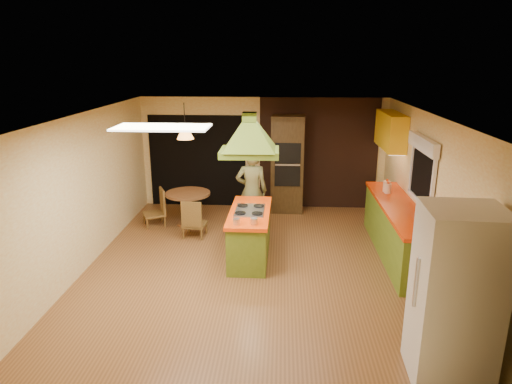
# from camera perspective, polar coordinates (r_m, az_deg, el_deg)

# --- Properties ---
(ground) EXTENTS (6.50, 6.50, 0.00)m
(ground) POSITION_cam_1_polar(r_m,az_deg,el_deg) (7.69, -0.23, -9.26)
(ground) COLOR brown
(ground) RESTS_ON ground
(room_walls) EXTENTS (5.50, 6.50, 6.50)m
(room_walls) POSITION_cam_1_polar(r_m,az_deg,el_deg) (7.23, -0.24, -0.31)
(room_walls) COLOR beige
(room_walls) RESTS_ON ground
(ceiling_plane) EXTENTS (6.50, 6.50, 0.00)m
(ceiling_plane) POSITION_cam_1_polar(r_m,az_deg,el_deg) (6.97, -0.26, 9.57)
(ceiling_plane) COLOR silver
(ceiling_plane) RESTS_ON room_walls
(brick_panel) EXTENTS (2.64, 0.03, 2.50)m
(brick_panel) POSITION_cam_1_polar(r_m,az_deg,el_deg) (10.38, 7.80, 4.74)
(brick_panel) COLOR #381E14
(brick_panel) RESTS_ON ground
(nook_opening) EXTENTS (2.20, 0.03, 2.10)m
(nook_opening) POSITION_cam_1_polar(r_m,az_deg,el_deg) (10.57, -7.30, 3.86)
(nook_opening) COLOR black
(nook_opening) RESTS_ON ground
(right_counter) EXTENTS (0.62, 3.05, 0.92)m
(right_counter) POSITION_cam_1_polar(r_m,az_deg,el_deg) (8.29, 17.24, -4.59)
(right_counter) COLOR olive
(right_counter) RESTS_ON ground
(upper_cabinets) EXTENTS (0.34, 1.40, 0.70)m
(upper_cabinets) POSITION_cam_1_polar(r_m,az_deg,el_deg) (9.46, 16.49, 7.38)
(upper_cabinets) COLOR yellow
(upper_cabinets) RESTS_ON room_walls
(window_right) EXTENTS (0.12, 1.35, 1.06)m
(window_right) POSITION_cam_1_polar(r_m,az_deg,el_deg) (7.81, 20.15, 3.89)
(window_right) COLOR black
(window_right) RESTS_ON room_walls
(fluor_panel) EXTENTS (1.20, 0.60, 0.03)m
(fluor_panel) POSITION_cam_1_polar(r_m,az_deg,el_deg) (5.97, -11.69, 7.92)
(fluor_panel) COLOR white
(fluor_panel) RESTS_ON ceiling_plane
(kitchen_island) EXTENTS (0.70, 1.69, 0.86)m
(kitchen_island) POSITION_cam_1_polar(r_m,az_deg,el_deg) (7.86, -0.77, -5.23)
(kitchen_island) COLOR olive
(kitchen_island) RESTS_ON ground
(range_hood) EXTENTS (0.96, 0.70, 0.78)m
(range_hood) POSITION_cam_1_polar(r_m,az_deg,el_deg) (7.38, -0.83, 8.03)
(range_hood) COLOR #5C761D
(range_hood) RESTS_ON ceiling_plane
(man) EXTENTS (0.65, 0.46, 1.68)m
(man) POSITION_cam_1_polar(r_m,az_deg,el_deg) (8.85, -0.56, 0.11)
(man) COLOR brown
(man) RESTS_ON ground
(refrigerator) EXTENTS (0.83, 0.78, 1.92)m
(refrigerator) POSITION_cam_1_polar(r_m,az_deg,el_deg) (5.27, 23.61, -11.87)
(refrigerator) COLOR white
(refrigerator) RESTS_ON ground
(wall_oven) EXTENTS (0.73, 0.62, 2.15)m
(wall_oven) POSITION_cam_1_polar(r_m,az_deg,el_deg) (10.11, 3.95, 3.51)
(wall_oven) COLOR #442F15
(wall_oven) RESTS_ON ground
(dining_table) EXTENTS (0.91, 0.91, 0.69)m
(dining_table) POSITION_cam_1_polar(r_m,az_deg,el_deg) (9.47, -8.47, -1.26)
(dining_table) COLOR brown
(dining_table) RESTS_ON ground
(chair_left) EXTENTS (0.56, 0.56, 0.76)m
(chair_left) POSITION_cam_1_polar(r_m,az_deg,el_deg) (9.58, -12.67, -1.92)
(chair_left) COLOR brown
(chair_left) RESTS_ON ground
(chair_near) EXTENTS (0.45, 0.45, 0.76)m
(chair_near) POSITION_cam_1_polar(r_m,az_deg,el_deg) (8.85, -7.69, -3.20)
(chair_near) COLOR brown
(chair_near) RESTS_ON ground
(pendant_lamp) EXTENTS (0.42, 0.42, 0.22)m
(pendant_lamp) POSITION_cam_1_polar(r_m,az_deg,el_deg) (9.14, -8.84, 7.24)
(pendant_lamp) COLOR #FF9E3F
(pendant_lamp) RESTS_ON ceiling_plane
(canister_large) EXTENTS (0.15, 0.15, 0.20)m
(canister_large) POSITION_cam_1_polar(r_m,az_deg,el_deg) (8.86, 16.03, 0.67)
(canister_large) COLOR #F9E6C8
(canister_large) RESTS_ON right_counter
(canister_medium) EXTENTS (0.17, 0.17, 0.18)m
(canister_medium) POSITION_cam_1_polar(r_m,az_deg,el_deg) (8.78, 16.15, 0.44)
(canister_medium) COLOR beige
(canister_medium) RESTS_ON right_counter
(canister_small) EXTENTS (0.13, 0.13, 0.15)m
(canister_small) POSITION_cam_1_polar(r_m,az_deg,el_deg) (8.91, 15.96, 0.59)
(canister_small) COLOR beige
(canister_small) RESTS_ON right_counter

